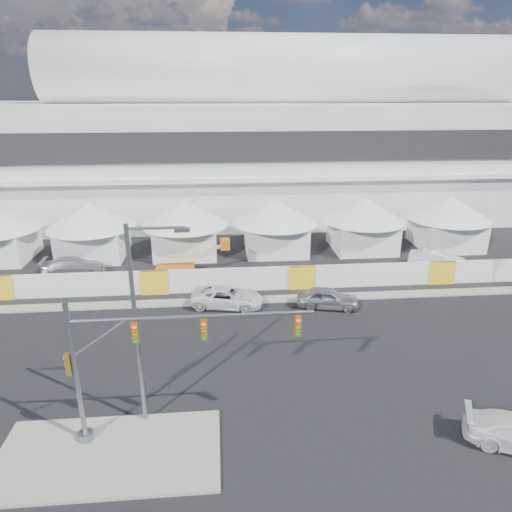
{
  "coord_description": "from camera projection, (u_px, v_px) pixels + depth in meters",
  "views": [
    {
      "loc": [
        -0.78,
        -19.78,
        15.59
      ],
      "look_at": [
        1.81,
        10.0,
        4.64
      ],
      "focal_mm": 32.0,
      "sensor_mm": 36.0,
      "label": 1
    }
  ],
  "objects": [
    {
      "name": "lot_car_c",
      "position": [
        73.0,
        266.0,
        40.6
      ],
      "size": [
        2.4,
        5.46,
        1.56
      ],
      "primitive_type": "imported",
      "rotation": [
        0.0,
        0.0,
        1.61
      ],
      "color": "#B9BABE",
      "rests_on": "ground"
    },
    {
      "name": "far_curb",
      "position": [
        475.0,
        292.0,
        37.22
      ],
      "size": [
        80.0,
        1.2,
        0.12
      ],
      "primitive_type": "cube",
      "color": "gray",
      "rests_on": "ground"
    },
    {
      "name": "pickup_curb",
      "position": [
        228.0,
        297.0,
        34.61
      ],
      "size": [
        3.47,
        5.8,
        1.51
      ],
      "primitive_type": "imported",
      "rotation": [
        0.0,
        0.0,
        1.38
      ],
      "color": "white",
      "rests_on": "ground"
    },
    {
      "name": "streetlight_median",
      "position": [
        141.0,
        314.0,
        20.77
      ],
      "size": [
        2.79,
        0.28,
        10.1
      ],
      "color": "slate",
      "rests_on": "median_island"
    },
    {
      "name": "boom_lift",
      "position": [
        183.0,
        267.0,
        40.14
      ],
      "size": [
        6.52,
        1.57,
        3.31
      ],
      "rotation": [
        0.0,
        0.0,
        0.03
      ],
      "color": "#C75F12",
      "rests_on": "ground"
    },
    {
      "name": "traffic_mast",
      "position": [
        130.0,
        363.0,
        20.2
      ],
      "size": [
        10.91,
        0.69,
        7.09
      ],
      "color": "slate",
      "rests_on": "median_island"
    },
    {
      "name": "ground",
      "position": [
        238.0,
        405.0,
        23.92
      ],
      "size": [
        160.0,
        160.0,
        0.0
      ],
      "primitive_type": "plane",
      "color": "black",
      "rests_on": "ground"
    },
    {
      "name": "stadium",
      "position": [
        287.0,
        139.0,
        60.21
      ],
      "size": [
        80.0,
        24.8,
        21.98
      ],
      "color": "silver",
      "rests_on": "ground"
    },
    {
      "name": "median_island",
      "position": [
        109.0,
        454.0,
        20.6
      ],
      "size": [
        10.0,
        5.0,
        0.15
      ],
      "primitive_type": "cube",
      "color": "gray",
      "rests_on": "ground"
    },
    {
      "name": "tent_row",
      "position": [
        231.0,
        222.0,
        45.33
      ],
      "size": [
        53.4,
        8.4,
        5.4
      ],
      "color": "white",
      "rests_on": "ground"
    },
    {
      "name": "hoarding_fence",
      "position": [
        302.0,
        277.0,
        37.63
      ],
      "size": [
        70.0,
        0.25,
        2.0
      ],
      "primitive_type": "cube",
      "color": "white",
      "rests_on": "ground"
    },
    {
      "name": "lot_car_a",
      "position": [
        437.0,
        259.0,
        42.1
      ],
      "size": [
        3.95,
        5.21,
        1.65
      ],
      "primitive_type": "imported",
      "rotation": [
        0.0,
        0.0,
        1.06
      ],
      "color": "white",
      "rests_on": "ground"
    },
    {
      "name": "sedan_silver",
      "position": [
        328.0,
        298.0,
        34.41
      ],
      "size": [
        2.79,
        4.89,
        1.57
      ],
      "primitive_type": "imported",
      "rotation": [
        0.0,
        0.0,
        1.35
      ],
      "color": "#A1A2A6",
      "rests_on": "ground"
    }
  ]
}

